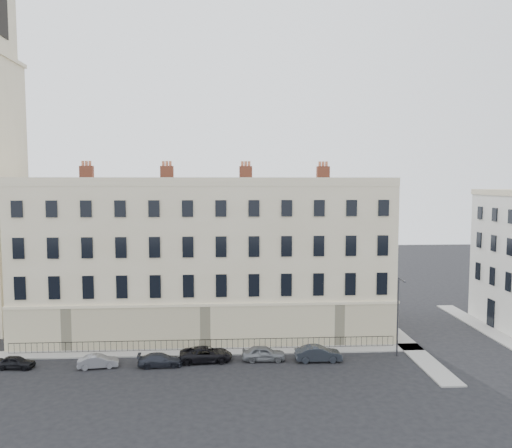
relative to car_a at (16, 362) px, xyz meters
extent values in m
plane|color=black|center=(21.47, -1.96, -0.53)|extent=(160.00, 160.00, 0.00)
cube|color=beige|center=(15.47, 10.04, 6.97)|extent=(36.00, 12.00, 15.00)
cube|color=beige|center=(15.47, 3.96, 1.47)|extent=(36.10, 0.18, 4.00)
cube|color=beige|center=(33.55, 10.04, 1.47)|extent=(0.18, 12.10, 4.00)
cube|color=beige|center=(15.47, 4.19, 14.87)|extent=(36.00, 0.35, 0.80)
cube|color=beige|center=(33.32, 10.04, 14.87)|extent=(0.35, 12.00, 0.80)
cube|color=brown|center=(3.47, 10.04, 15.47)|extent=(1.30, 0.70, 2.00)
cube|color=brown|center=(11.47, 10.04, 15.47)|extent=(1.30, 0.70, 2.00)
cube|color=brown|center=(19.47, 10.04, 15.47)|extent=(1.30, 0.70, 2.00)
cube|color=brown|center=(27.47, 10.04, 15.47)|extent=(1.30, 0.70, 2.00)
cube|color=gray|center=(11.47, 3.04, -0.47)|extent=(48.00, 2.00, 0.12)
cube|color=gray|center=(34.47, 6.04, -0.47)|extent=(2.00, 24.00, 0.12)
cube|color=gray|center=(44.47, 8.04, -0.47)|extent=(2.00, 20.00, 0.12)
cube|color=black|center=(15.47, 3.44, 0.49)|extent=(35.00, 0.04, 0.04)
cube|color=black|center=(15.47, 3.44, -0.41)|extent=(35.00, 0.04, 0.04)
imported|color=black|center=(0.00, 0.00, 0.00)|extent=(3.21, 1.54, 1.06)
imported|color=slate|center=(6.78, -0.23, 0.01)|extent=(3.41, 1.61, 1.08)
imported|color=#20232B|center=(11.89, -0.21, 0.01)|extent=(3.83, 1.75, 1.09)
imported|color=black|center=(15.66, 0.71, 0.10)|extent=(4.63, 2.37, 1.25)
imported|color=slate|center=(20.62, 0.61, 0.11)|extent=(3.79, 1.59, 1.28)
imported|color=#20242B|center=(25.30, 0.18, 0.13)|extent=(4.00, 1.40, 1.32)
cylinder|color=#343439|center=(32.47, 0.96, 3.01)|extent=(0.14, 0.14, 7.08)
cylinder|color=#343439|center=(32.51, 0.34, 6.47)|extent=(0.16, 1.33, 0.09)
cube|color=#343439|center=(32.54, -0.28, 6.42)|extent=(0.18, 0.45, 0.11)
camera|label=1|loc=(17.43, -41.19, 14.84)|focal=35.00mm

